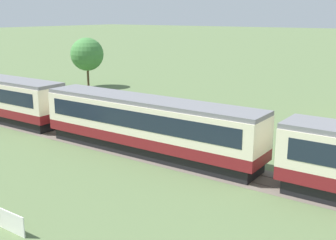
{
  "coord_description": "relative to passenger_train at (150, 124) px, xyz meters",
  "views": [
    {
      "loc": [
        -3.35,
        -24.06,
        10.29
      ],
      "look_at": [
        -23.1,
        4.08,
        1.6
      ],
      "focal_mm": 45.0,
      "sensor_mm": 36.0,
      "label": 1
    }
  ],
  "objects": [
    {
      "name": "passenger_train",
      "position": [
        0.0,
        0.0,
        0.0
      ],
      "size": [
        97.38,
        3.21,
        4.26
      ],
      "color": "maroon",
      "rests_on": "ground_plane"
    },
    {
      "name": "railway_track",
      "position": [
        -3.03,
        -0.0,
        -2.35
      ],
      "size": [
        140.19,
        3.6,
        0.04
      ],
      "color": "#665B51",
      "rests_on": "ground_plane"
    },
    {
      "name": "yard_tree_0",
      "position": [
        -25.66,
        18.76,
        2.34
      ],
      "size": [
        4.69,
        4.69,
        7.06
      ],
      "color": "#4C3823",
      "rests_on": "ground_plane"
    }
  ]
}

